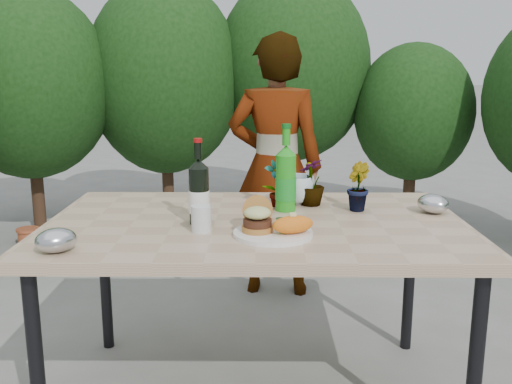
{
  "coord_description": "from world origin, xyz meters",
  "views": [
    {
      "loc": [
        0.02,
        -2.12,
        1.33
      ],
      "look_at": [
        0.0,
        -0.08,
        0.88
      ],
      "focal_mm": 40.0,
      "sensor_mm": 36.0,
      "label": 1
    }
  ],
  "objects_px": {
    "dinner_plate": "(273,233)",
    "person": "(276,167)",
    "patio_table": "(256,235)",
    "wine_bottle": "(199,193)"
  },
  "relations": [
    {
      "from": "patio_table",
      "to": "wine_bottle",
      "type": "bearing_deg",
      "value": -168.1
    },
    {
      "from": "patio_table",
      "to": "person",
      "type": "bearing_deg",
      "value": 84.8
    },
    {
      "from": "dinner_plate",
      "to": "person",
      "type": "height_order",
      "value": "person"
    },
    {
      "from": "patio_table",
      "to": "dinner_plate",
      "type": "relative_size",
      "value": 5.71
    },
    {
      "from": "patio_table",
      "to": "wine_bottle",
      "type": "relative_size",
      "value": 4.95
    },
    {
      "from": "patio_table",
      "to": "wine_bottle",
      "type": "height_order",
      "value": "wine_bottle"
    },
    {
      "from": "wine_bottle",
      "to": "person",
      "type": "height_order",
      "value": "person"
    },
    {
      "from": "wine_bottle",
      "to": "dinner_plate",
      "type": "bearing_deg",
      "value": -26.29
    },
    {
      "from": "patio_table",
      "to": "person",
      "type": "xyz_separation_m",
      "value": [
        0.1,
        1.14,
        0.07
      ]
    },
    {
      "from": "patio_table",
      "to": "dinner_plate",
      "type": "distance_m",
      "value": 0.22
    }
  ]
}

